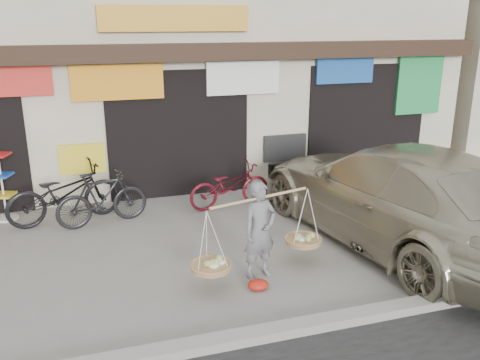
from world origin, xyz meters
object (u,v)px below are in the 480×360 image
object	(u,v)px
street_vendor	(260,235)
bike_1	(102,198)
display_rack	(3,188)
bike_2	(230,185)
suv	(395,194)
bike_0	(64,193)

from	to	relation	value
street_vendor	bike_1	size ratio (longest dim) A/B	1.26
display_rack	bike_1	bearing A→B (deg)	-24.74
bike_2	suv	size ratio (longest dim) A/B	0.28
street_vendor	bike_2	distance (m)	3.02
bike_1	bike_2	bearing A→B (deg)	-97.92
street_vendor	bike_2	xyz separation A→B (m)	(0.41, 2.98, -0.22)
street_vendor	suv	world-z (taller)	suv
bike_0	suv	size ratio (longest dim) A/B	0.34
street_vendor	bike_2	size ratio (longest dim) A/B	1.24
bike_1	display_rack	distance (m)	1.96
suv	display_rack	bearing A→B (deg)	-34.57
street_vendor	bike_2	bearing A→B (deg)	67.39
display_rack	bike_2	bearing A→B (deg)	-8.27
bike_0	bike_2	xyz separation A→B (m)	(3.19, -0.17, -0.10)
bike_1	suv	size ratio (longest dim) A/B	0.27
street_vendor	bike_0	world-z (taller)	street_vendor
street_vendor	bike_1	distance (m)	3.50
bike_2	bike_0	bearing A→B (deg)	78.88
bike_0	suv	world-z (taller)	suv
bike_0	street_vendor	bearing A→B (deg)	-152.12
bike_0	display_rack	bearing A→B (deg)	54.20
suv	bike_2	bearing A→B (deg)	-57.04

